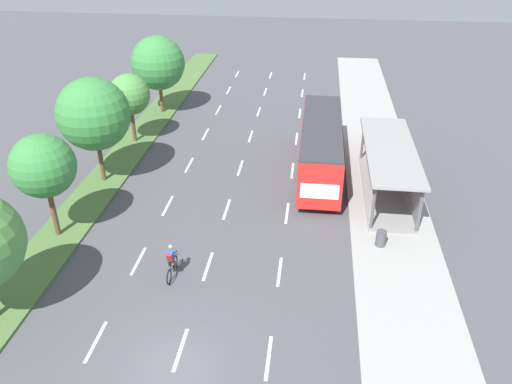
# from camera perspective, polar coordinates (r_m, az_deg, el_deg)

# --- Properties ---
(ground_plane) EXTENTS (140.00, 140.00, 0.00)m
(ground_plane) POSITION_cam_1_polar(r_m,az_deg,el_deg) (20.64, -9.16, -19.02)
(ground_plane) COLOR #4C4C51
(median_strip) EXTENTS (2.60, 52.00, 0.12)m
(median_strip) POSITION_cam_1_polar(r_m,az_deg,el_deg) (38.61, -13.46, 5.30)
(median_strip) COLOR #4C7038
(median_strip) RESTS_ON ground
(sidewalk_right) EXTENTS (4.50, 52.00, 0.15)m
(sidewalk_right) POSITION_cam_1_polar(r_m,az_deg,el_deg) (36.64, 13.40, 3.99)
(sidewalk_right) COLOR #9E9E99
(sidewalk_right) RESTS_ON ground
(lane_divider_left) EXTENTS (0.14, 45.22, 0.01)m
(lane_divider_left) POSITION_cam_1_polar(r_m,az_deg,el_deg) (34.76, -7.50, 3.01)
(lane_divider_left) COLOR white
(lane_divider_left) RESTS_ON ground
(lane_divider_center) EXTENTS (0.14, 45.22, 0.01)m
(lane_divider_center) POSITION_cam_1_polar(r_m,az_deg,el_deg) (34.11, -1.78, 2.73)
(lane_divider_center) COLOR white
(lane_divider_center) RESTS_ON ground
(lane_divider_right) EXTENTS (0.14, 45.22, 0.01)m
(lane_divider_right) POSITION_cam_1_polar(r_m,az_deg,el_deg) (33.81, 4.10, 2.40)
(lane_divider_right) COLOR white
(lane_divider_right) RESTS_ON ground
(bus_shelter) EXTENTS (2.90, 9.69, 2.86)m
(bus_shelter) POSITION_cam_1_polar(r_m,az_deg,el_deg) (31.23, 15.09, 2.83)
(bus_shelter) COLOR gray
(bus_shelter) RESTS_ON sidewalk_right
(bus) EXTENTS (2.54, 11.29, 3.37)m
(bus) POSITION_cam_1_polar(r_m,az_deg,el_deg) (32.95, 7.29, 5.46)
(bus) COLOR red
(bus) RESTS_ON ground
(cyclist) EXTENTS (0.46, 1.82, 1.71)m
(cyclist) POSITION_cam_1_polar(r_m,az_deg,el_deg) (24.29, -9.46, -7.79)
(cyclist) COLOR black
(cyclist) RESTS_ON ground
(median_tree_second) EXTENTS (3.22, 3.22, 5.64)m
(median_tree_second) POSITION_cam_1_polar(r_m,az_deg,el_deg) (27.17, -22.74, 2.68)
(median_tree_second) COLOR brown
(median_tree_second) RESTS_ON median_strip
(median_tree_third) EXTENTS (4.37, 4.37, 6.58)m
(median_tree_third) POSITION_cam_1_polar(r_m,az_deg,el_deg) (32.05, -17.74, 8.29)
(median_tree_third) COLOR brown
(median_tree_third) RESTS_ON median_strip
(median_tree_fourth) EXTENTS (2.92, 2.92, 5.00)m
(median_tree_fourth) POSITION_cam_1_polar(r_m,az_deg,el_deg) (37.74, -14.00, 10.53)
(median_tree_fourth) COLOR brown
(median_tree_fourth) RESTS_ON median_strip
(median_tree_fifth) EXTENTS (4.33, 4.33, 6.27)m
(median_tree_fifth) POSITION_cam_1_polar(r_m,az_deg,el_deg) (43.08, -10.92, 13.98)
(median_tree_fifth) COLOR brown
(median_tree_fifth) RESTS_ON median_strip
(trash_bin) EXTENTS (0.52, 0.52, 0.85)m
(trash_bin) POSITION_cam_1_polar(r_m,az_deg,el_deg) (26.71, 13.82, -5.06)
(trash_bin) COLOR #4C4C51
(trash_bin) RESTS_ON sidewalk_right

